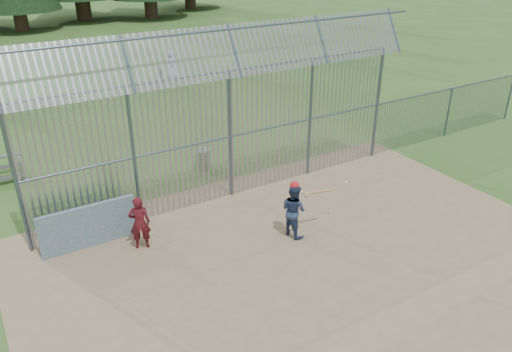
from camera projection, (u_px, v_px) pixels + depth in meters
ground at (295, 248)px, 13.25m from camera, size 120.00×120.00×0.00m
dirt_infield at (306, 257)px, 12.86m from camera, size 14.00×10.00×0.02m
dugout_wall at (88, 226)px, 13.06m from camera, size 2.50×0.12×1.20m
batter at (294, 210)px, 13.50m from camera, size 0.72×0.84×1.53m
onlooker at (140, 223)px, 12.94m from camera, size 0.63×0.52×1.50m
bg_kid_standing at (172, 65)px, 27.99m from camera, size 0.96×0.77×1.70m
bg_kid_seated at (160, 75)px, 27.43m from camera, size 0.61×0.42×0.96m
batting_gear at (301, 187)px, 13.27m from camera, size 1.78×0.40×0.48m
trash_can at (203, 159)px, 17.52m from camera, size 0.56×0.56×0.82m
backstop_fence at (282, 116)px, 15.69m from camera, size 20.09×0.81×5.30m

